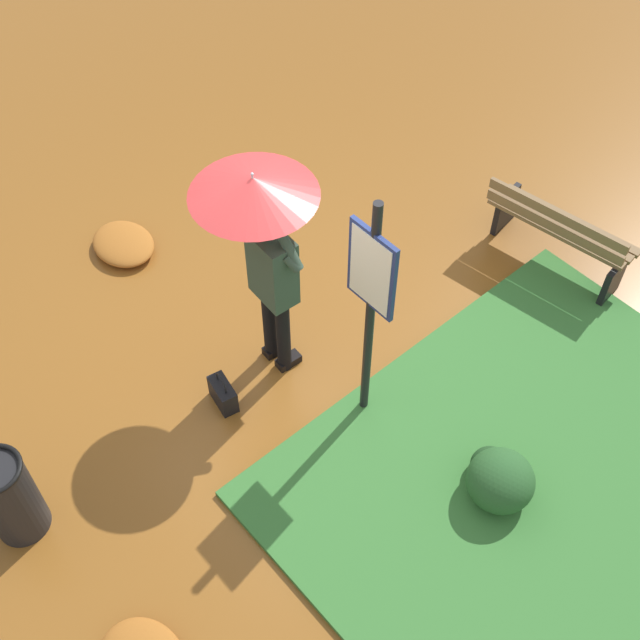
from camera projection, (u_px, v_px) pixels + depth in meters
name	position (u px, v px, depth m)	size (l,w,h in m)	color
ground_plane	(284.00, 331.00, 7.43)	(18.00, 18.00, 0.00)	brown
grass_verge	(628.00, 554.00, 6.05)	(4.80, 4.00, 0.05)	#387533
person_with_umbrella	(262.00, 228.00, 6.06)	(0.96, 0.96, 2.04)	black
info_sign_post	(371.00, 294.00, 5.78)	(0.44, 0.07, 2.30)	black
handbag	(223.00, 394.00, 6.84)	(0.32, 0.19, 0.37)	black
park_bench	(559.00, 232.00, 7.66)	(1.40, 0.57, 0.75)	black
trash_bin	(9.00, 497.00, 5.91)	(0.42, 0.42, 0.83)	black
shrub_cluster	(498.00, 478.00, 6.23)	(0.57, 0.52, 0.47)	#285628
leaf_pile_far_path	(123.00, 244.00, 8.02)	(0.69, 0.55, 0.15)	#A86023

